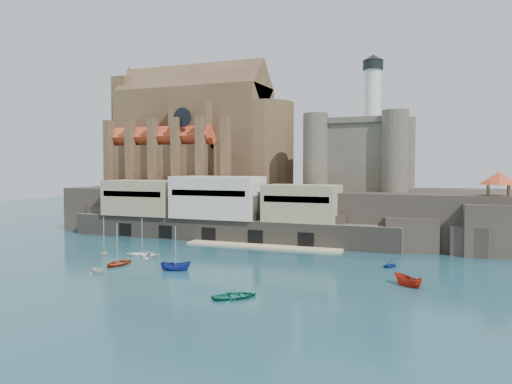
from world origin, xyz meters
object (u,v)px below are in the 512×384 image
object	(u,v)px
pavilion	(499,180)
boat_2	(176,270)
castle_keep	(362,151)
boat_1	(97,273)
boat_0	(117,265)
church	(200,138)

from	to	relation	value
pavilion	boat_2	xyz separation A→B (m)	(-43.84, -32.37, -12.73)
castle_keep	pavilion	size ratio (longest dim) A/B	4.58
boat_1	boat_0	bearing A→B (deg)	38.11
pavilion	boat_1	world-z (taller)	pavilion
church	boat_1	distance (m)	59.48
castle_keep	pavilion	bearing A→B (deg)	-30.18
boat_0	castle_keep	bearing A→B (deg)	55.80
boat_0	church	bearing A→B (deg)	100.57
boat_1	boat_2	world-z (taller)	boat_2
boat_2	boat_0	bearing A→B (deg)	70.73
pavilion	boat_2	distance (m)	55.96
boat_2	church	bearing A→B (deg)	6.00
castle_keep	boat_0	distance (m)	58.10
church	boat_1	bearing A→B (deg)	-76.54
castle_keep	pavilion	distance (m)	30.50
boat_2	castle_keep	bearing A→B (deg)	-39.49
boat_0	boat_2	distance (m)	10.31
church	castle_keep	xyz separation A→B (m)	(40.21, -0.78, -3.81)
boat_0	boat_2	xyz separation A→B (m)	(10.31, -0.08, 0.00)
pavilion	boat_0	xyz separation A→B (m)	(-54.15, -32.28, -12.73)
pavilion	church	bearing A→B (deg)	166.52
church	boat_0	distance (m)	54.32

